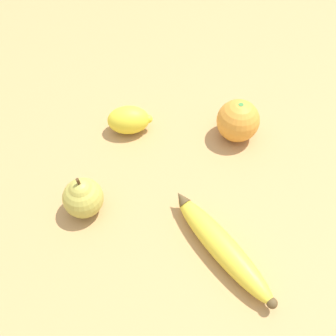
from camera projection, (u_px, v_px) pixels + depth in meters
ground_plane at (186, 230)px, 0.64m from camera, size 3.00×3.00×0.00m
banana at (221, 246)px, 0.60m from camera, size 0.23×0.08×0.04m
orange at (238, 121)px, 0.74m from camera, size 0.08×0.08×0.08m
pear at (83, 197)px, 0.64m from camera, size 0.07×0.07×0.08m
lemon at (129, 120)px, 0.76m from camera, size 0.10×0.10×0.06m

